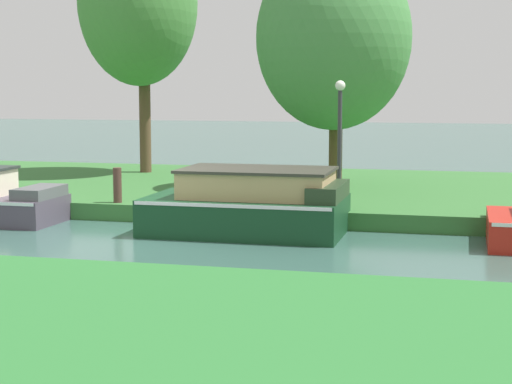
# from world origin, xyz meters

# --- Properties ---
(ground_plane) EXTENTS (120.00, 120.00, 0.00)m
(ground_plane) POSITION_xyz_m (0.00, 0.00, 0.00)
(ground_plane) COLOR #375D53
(riverbank_far) EXTENTS (72.00, 10.00, 0.40)m
(riverbank_far) POSITION_xyz_m (0.00, 7.00, 0.20)
(riverbank_far) COLOR #346C31
(riverbank_far) RESTS_ON ground_plane
(forest_barge) EXTENTS (4.19, 2.42, 1.41)m
(forest_barge) POSITION_xyz_m (2.49, 1.20, 0.63)
(forest_barge) COLOR #153E22
(forest_barge) RESTS_ON ground_plane
(willow_tree_left) EXTENTS (3.61, 4.32, 7.94)m
(willow_tree_left) POSITION_xyz_m (-3.11, 8.91, 5.73)
(willow_tree_left) COLOR brown
(willow_tree_left) RESTS_ON riverbank_far
(willow_tree_centre) EXTENTS (4.14, 4.07, 6.50)m
(willow_tree_centre) POSITION_xyz_m (3.39, 6.50, 4.42)
(willow_tree_centre) COLOR brown
(willow_tree_centre) RESTS_ON riverbank_far
(lamp_post) EXTENTS (0.24, 0.24, 2.88)m
(lamp_post) POSITION_xyz_m (4.04, 3.39, 2.21)
(lamp_post) COLOR #333338
(lamp_post) RESTS_ON riverbank_far
(mooring_post_near) EXTENTS (0.20, 0.20, 0.83)m
(mooring_post_near) POSITION_xyz_m (-1.08, 2.34, 0.81)
(mooring_post_near) COLOR #4C3129
(mooring_post_near) RESTS_ON riverbank_far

